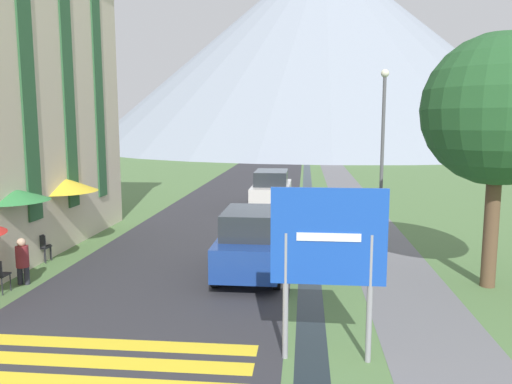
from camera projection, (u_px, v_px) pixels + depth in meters
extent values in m
plane|color=#517542|center=(283.00, 208.00, 24.16)|extent=(160.00, 160.00, 0.00)
cube|color=#2D2D33|center=(253.00, 183.00, 34.26)|extent=(6.40, 60.00, 0.01)
cube|color=slate|center=(343.00, 184.00, 33.66)|extent=(2.20, 60.00, 0.01)
cube|color=black|center=(307.00, 184.00, 33.90)|extent=(0.60, 60.00, 0.00)
cube|color=yellow|center=(80.00, 383.00, 7.98)|extent=(5.44, 0.44, 0.01)
cube|color=yellow|center=(98.00, 362.00, 8.67)|extent=(5.44, 0.44, 0.01)
cube|color=yellow|center=(113.00, 344.00, 9.36)|extent=(5.44, 0.44, 0.01)
cone|color=gray|center=(322.00, 49.00, 84.94)|extent=(78.55, 78.55, 33.17)
cube|color=#285633|center=(27.00, 77.00, 13.81)|extent=(0.06, 0.70, 8.06)
cube|color=#285633|center=(68.00, 84.00, 16.18)|extent=(0.06, 0.70, 8.06)
cube|color=#285633|center=(99.00, 89.00, 18.55)|extent=(0.06, 0.70, 8.06)
cylinder|color=gray|center=(286.00, 296.00, 8.68)|extent=(0.10, 0.10, 2.27)
cylinder|color=gray|center=(370.00, 299.00, 8.54)|extent=(0.10, 0.10, 2.27)
cube|color=#1947B7|center=(329.00, 237.00, 8.44)|extent=(1.97, 0.05, 1.68)
cube|color=white|center=(329.00, 237.00, 8.41)|extent=(1.08, 0.02, 0.14)
cube|color=navy|center=(251.00, 248.00, 13.66)|extent=(1.64, 3.90, 0.84)
cube|color=#23282D|center=(250.00, 222.00, 13.36)|extent=(1.40, 2.14, 0.68)
cylinder|color=black|center=(230.00, 251.00, 14.98)|extent=(0.18, 0.60, 0.60)
cylinder|color=black|center=(282.00, 252.00, 14.83)|extent=(0.18, 0.60, 0.60)
cylinder|color=black|center=(215.00, 275.00, 12.60)|extent=(0.18, 0.60, 0.60)
cylinder|color=black|center=(277.00, 277.00, 12.45)|extent=(0.18, 0.60, 0.60)
cube|color=silver|center=(272.00, 192.00, 24.56)|extent=(1.80, 4.52, 0.84)
cube|color=#23282D|center=(271.00, 178.00, 24.23)|extent=(1.53, 2.49, 0.68)
cylinder|color=black|center=(257.00, 196.00, 26.08)|extent=(0.18, 0.60, 0.60)
cylinder|color=black|center=(290.00, 197.00, 25.91)|extent=(0.18, 0.60, 0.60)
cylinder|color=black|center=(251.00, 205.00, 23.32)|extent=(0.18, 0.60, 0.60)
cylinder|color=black|center=(288.00, 206.00, 23.15)|extent=(0.18, 0.60, 0.60)
cube|color=#232328|center=(42.00, 247.00, 14.86)|extent=(0.40, 0.40, 0.04)
cube|color=#232328|center=(39.00, 242.00, 14.65)|extent=(0.40, 0.04, 0.40)
cylinder|color=#232328|center=(41.00, 253.00, 15.07)|extent=(0.03, 0.03, 0.45)
cylinder|color=#232328|center=(51.00, 253.00, 15.04)|extent=(0.03, 0.03, 0.45)
cylinder|color=#232328|center=(34.00, 256.00, 14.74)|extent=(0.03, 0.03, 0.45)
cylinder|color=#232328|center=(45.00, 256.00, 14.70)|extent=(0.03, 0.03, 0.45)
cube|color=#232328|center=(41.00, 246.00, 14.97)|extent=(0.40, 0.40, 0.04)
cube|color=#232328|center=(38.00, 241.00, 14.77)|extent=(0.40, 0.04, 0.40)
cylinder|color=#232328|center=(40.00, 252.00, 15.19)|extent=(0.03, 0.03, 0.45)
cylinder|color=#232328|center=(50.00, 252.00, 15.15)|extent=(0.03, 0.03, 0.45)
cylinder|color=#232328|center=(34.00, 255.00, 14.85)|extent=(0.03, 0.03, 0.45)
cylinder|color=#232328|center=(44.00, 255.00, 14.82)|extent=(0.03, 0.03, 0.45)
cylinder|color=#232328|center=(10.00, 282.00, 12.33)|extent=(0.03, 0.03, 0.45)
cylinder|color=#232328|center=(2.00, 286.00, 12.00)|extent=(0.03, 0.03, 0.45)
cylinder|color=#B7B2A8|center=(12.00, 233.00, 13.58)|extent=(0.06, 0.06, 2.32)
cone|color=#338442|center=(9.00, 194.00, 13.43)|extent=(2.09, 2.09, 0.36)
cylinder|color=#B7B2A8|center=(62.00, 215.00, 16.38)|extent=(0.06, 0.06, 2.25)
cone|color=yellow|center=(61.00, 184.00, 16.24)|extent=(2.35, 2.35, 0.48)
cylinder|color=#282833|center=(20.00, 275.00, 12.83)|extent=(0.14, 0.14, 0.46)
cylinder|color=#282833|center=(27.00, 276.00, 12.81)|extent=(0.14, 0.14, 0.46)
cylinder|color=maroon|center=(22.00, 257.00, 12.75)|extent=(0.32, 0.32, 0.55)
sphere|color=tan|center=(21.00, 242.00, 12.70)|extent=(0.22, 0.22, 0.22)
cylinder|color=#515156|center=(382.00, 160.00, 17.44)|extent=(0.12, 0.12, 5.68)
sphere|color=silver|center=(385.00, 73.00, 17.03)|extent=(0.28, 0.28, 0.28)
cylinder|color=brown|center=(491.00, 231.00, 12.50)|extent=(0.36, 0.36, 2.87)
sphere|color=#235128|center=(499.00, 110.00, 12.08)|extent=(3.70, 3.70, 3.70)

